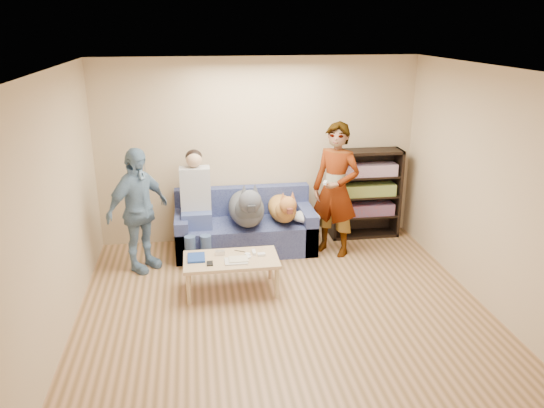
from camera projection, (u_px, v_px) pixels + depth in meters
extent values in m
plane|color=brown|center=(289.00, 326.00, 5.56)|extent=(5.00, 5.00, 0.00)
plane|color=white|center=(292.00, 72.00, 4.72)|extent=(5.00, 5.00, 0.00)
plane|color=tan|center=(258.00, 151.00, 7.48)|extent=(4.50, 0.00, 4.50)
plane|color=tan|center=(376.00, 366.00, 2.80)|extent=(4.50, 0.00, 4.50)
plane|color=tan|center=(48.00, 222.00, 4.82)|extent=(0.00, 5.00, 5.00)
plane|color=tan|center=(505.00, 199.00, 5.45)|extent=(0.00, 5.00, 5.00)
ellipsoid|color=#B7B7BC|center=(306.00, 217.00, 7.26)|extent=(0.42, 0.35, 0.14)
imported|color=gray|center=(336.00, 190.00, 7.07)|extent=(0.78, 0.76, 1.81)
imported|color=#779EBE|center=(138.00, 210.00, 6.61)|extent=(0.93, 0.94, 1.59)
cube|color=white|center=(325.00, 183.00, 6.80)|extent=(0.08, 0.13, 0.03)
cube|color=navy|center=(196.00, 258.00, 6.15)|extent=(0.20, 0.26, 0.03)
cube|color=beige|center=(236.00, 261.00, 6.08)|extent=(0.26, 0.20, 0.02)
cube|color=beige|center=(238.00, 259.00, 6.09)|extent=(0.22, 0.17, 0.01)
cube|color=silver|center=(220.00, 253.00, 6.25)|extent=(0.11, 0.06, 0.05)
cube|color=white|center=(254.00, 252.00, 6.29)|extent=(0.04, 0.13, 0.03)
cube|color=white|center=(261.00, 254.00, 6.23)|extent=(0.09, 0.06, 0.03)
cylinder|color=white|center=(248.00, 257.00, 6.17)|extent=(0.07, 0.07, 0.02)
cylinder|color=white|center=(248.00, 254.00, 6.25)|extent=(0.07, 0.07, 0.02)
cylinder|color=#CE621D|center=(230.00, 264.00, 6.01)|extent=(0.13, 0.06, 0.01)
cylinder|color=black|center=(240.00, 251.00, 6.35)|extent=(0.13, 0.08, 0.01)
cube|color=black|center=(210.00, 263.00, 6.01)|extent=(0.07, 0.12, 0.02)
cube|color=#515B93|center=(245.00, 235.00, 7.37)|extent=(1.90, 0.85, 0.42)
cube|color=#515B93|center=(242.00, 200.00, 7.55)|extent=(1.90, 0.18, 0.40)
cube|color=#515B93|center=(182.00, 234.00, 7.23)|extent=(0.18, 0.85, 0.58)
cube|color=#515B93|center=(306.00, 227.00, 7.47)|extent=(0.18, 0.85, 0.58)
cube|color=#435794|center=(197.00, 218.00, 7.10)|extent=(0.40, 0.38, 0.22)
cylinder|color=#394B7E|center=(191.00, 253.00, 6.80)|extent=(0.14, 0.14, 0.47)
cylinder|color=#394D7F|center=(206.00, 253.00, 6.83)|extent=(0.14, 0.14, 0.47)
cube|color=silver|center=(195.00, 188.00, 7.07)|extent=(0.40, 0.24, 0.58)
sphere|color=tan|center=(194.00, 159.00, 6.94)|extent=(0.21, 0.21, 0.21)
ellipsoid|color=black|center=(194.00, 157.00, 6.96)|extent=(0.22, 0.22, 0.19)
ellipsoid|color=#464A4F|center=(246.00, 208.00, 7.20)|extent=(0.48, 1.00, 0.42)
sphere|color=#464A4F|center=(249.00, 209.00, 6.87)|extent=(0.36, 0.36, 0.36)
sphere|color=#4A4C53|center=(250.00, 201.00, 6.65)|extent=(0.29, 0.29, 0.29)
cube|color=black|center=(251.00, 208.00, 6.54)|extent=(0.09, 0.14, 0.08)
cone|color=#50535A|center=(244.00, 189.00, 6.61)|extent=(0.09, 0.09, 0.14)
cone|color=#45464E|center=(255.00, 189.00, 6.63)|extent=(0.09, 0.09, 0.14)
cylinder|color=#50545B|center=(243.00, 201.00, 7.61)|extent=(0.06, 0.33, 0.19)
ellipsoid|color=#B17A36|center=(282.00, 208.00, 7.33)|extent=(0.37, 0.78, 0.32)
sphere|color=#AC6D34|center=(286.00, 210.00, 7.03)|extent=(0.28, 0.28, 0.28)
sphere|color=#A75233|center=(288.00, 205.00, 6.83)|extent=(0.23, 0.23, 0.23)
cube|color=#5A291F|center=(290.00, 210.00, 6.74)|extent=(0.07, 0.11, 0.06)
cone|color=#B66937|center=(283.00, 196.00, 6.81)|extent=(0.07, 0.07, 0.11)
cone|color=#B25736|center=(293.00, 196.00, 6.83)|extent=(0.07, 0.07, 0.11)
cylinder|color=#C7693C|center=(277.00, 202.00, 7.71)|extent=(0.04, 0.25, 0.15)
cube|color=#CEB87F|center=(231.00, 260.00, 6.17)|extent=(1.10, 0.60, 0.04)
cylinder|color=tan|center=(189.00, 289.00, 5.93)|extent=(0.05, 0.05, 0.38)
cylinder|color=tan|center=(277.00, 283.00, 6.08)|extent=(0.05, 0.05, 0.38)
cylinder|color=#CFB47F|center=(189.00, 270.00, 6.40)|extent=(0.05, 0.05, 0.38)
cylinder|color=tan|center=(270.00, 264.00, 6.54)|extent=(0.05, 0.05, 0.38)
cube|color=black|center=(333.00, 195.00, 7.67)|extent=(0.04, 0.34, 1.30)
cube|color=black|center=(397.00, 192.00, 7.80)|extent=(0.04, 0.34, 1.30)
cube|color=black|center=(368.00, 152.00, 7.53)|extent=(1.00, 0.34, 0.04)
cube|color=black|center=(363.00, 234.00, 7.94)|extent=(1.00, 0.34, 0.04)
cube|color=black|center=(362.00, 190.00, 7.89)|extent=(1.00, 0.02, 1.30)
cube|color=black|center=(364.00, 215.00, 7.84)|extent=(0.94, 0.32, 0.03)
cube|color=black|center=(365.00, 196.00, 7.75)|extent=(0.94, 0.32, 0.02)
cube|color=black|center=(366.00, 176.00, 7.65)|extent=(0.94, 0.32, 0.02)
cube|color=#B23333|center=(365.00, 209.00, 7.79)|extent=(0.84, 0.24, 0.17)
cube|color=gold|center=(366.00, 190.00, 7.70)|extent=(0.84, 0.24, 0.17)
cube|color=#994C99|center=(367.00, 170.00, 7.60)|extent=(0.84, 0.24, 0.17)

